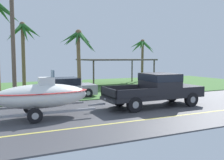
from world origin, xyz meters
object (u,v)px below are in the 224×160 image
palm_tree_near_right (80,44)px  palm_tree_far_left (142,49)px  boat_on_trailer (41,96)px  carport_awning (115,60)px  palm_tree_near_left (23,36)px  parked_sedan_near (63,88)px  utility_pole (13,27)px  pickup_truck_towing (159,88)px

palm_tree_near_right → palm_tree_far_left: bearing=31.3°
boat_on_trailer → carport_awning: bearing=50.4°
carport_awning → palm_tree_near_left: bearing=174.6°
palm_tree_far_left → parked_sedan_near: bearing=-144.0°
carport_awning → palm_tree_far_left: (4.89, 2.97, 1.27)m
carport_awning → palm_tree_near_right: bearing=-148.7°
palm_tree_near_left → palm_tree_far_left: palm_tree_near_left is taller
palm_tree_near_left → utility_pole: (-1.21, -7.43, -0.13)m
boat_on_trailer → parked_sedan_near: size_ratio=1.28×
pickup_truck_towing → palm_tree_near_right: bearing=106.5°
carport_awning → palm_tree_near_right: 5.45m
carport_awning → utility_pole: 11.95m
palm_tree_far_left → utility_pole: size_ratio=0.56×
parked_sedan_near → pickup_truck_towing: bearing=-50.2°
utility_pole → pickup_truck_towing: bearing=-27.7°
palm_tree_near_right → palm_tree_near_left: bearing=138.5°
pickup_truck_towing → palm_tree_near_left: palm_tree_near_left is taller
parked_sedan_near → palm_tree_near_left: palm_tree_near_left is taller
palm_tree_near_left → palm_tree_near_right: (4.01, -3.55, -0.77)m
carport_awning → boat_on_trailer: bearing=-129.6°
parked_sedan_near → palm_tree_near_left: (-1.96, 6.15, 4.00)m
palm_tree_near_right → utility_pole: utility_pole is taller
pickup_truck_towing → utility_pole: bearing=152.3°
palm_tree_near_right → utility_pole: 6.54m
palm_tree_near_right → pickup_truck_towing: bearing=-73.5°
carport_awning → palm_tree_far_left: bearing=31.3°
parked_sedan_near → carport_awning: size_ratio=0.65×
palm_tree_far_left → pickup_truck_towing: bearing=-117.5°
boat_on_trailer → parked_sedan_near: boat_on_trailer is taller
pickup_truck_towing → parked_sedan_near: bearing=129.8°
pickup_truck_towing → parked_sedan_near: pickup_truck_towing is taller
pickup_truck_towing → parked_sedan_near: (-4.38, 5.25, -0.37)m
parked_sedan_near → boat_on_trailer: bearing=-112.8°
carport_awning → palm_tree_near_left: size_ratio=1.14×
parked_sedan_near → palm_tree_far_left: bearing=36.0°
boat_on_trailer → palm_tree_near_right: bearing=61.5°
parked_sedan_near → palm_tree_near_right: size_ratio=0.87×
pickup_truck_towing → carport_awning: bearing=78.3°
pickup_truck_towing → carport_awning: carport_awning is taller
boat_on_trailer → palm_tree_far_left: palm_tree_far_left is taller
pickup_truck_towing → palm_tree_far_left: (7.07, 13.56, 2.74)m
parked_sedan_near → palm_tree_near_right: (2.05, 2.60, 3.23)m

